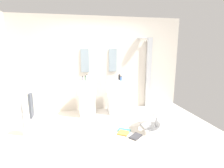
% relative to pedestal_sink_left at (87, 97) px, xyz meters
% --- Properties ---
extents(ground_plane, '(4.80, 3.60, 0.04)m').
position_rel_pedestal_sink_left_xyz_m(ground_plane, '(0.39, -1.18, -0.53)').
color(ground_plane, silver).
extents(rear_partition, '(4.80, 0.10, 2.60)m').
position_rel_pedestal_sink_left_xyz_m(rear_partition, '(0.39, 0.47, 0.79)').
color(rear_partition, beige).
rests_on(rear_partition, ground_plane).
extents(pedestal_sink_left, '(0.52, 0.52, 1.00)m').
position_rel_pedestal_sink_left_xyz_m(pedestal_sink_left, '(0.00, 0.00, 0.00)').
color(pedestal_sink_left, white).
rests_on(pedestal_sink_left, ground_plane).
extents(pedestal_sink_right, '(0.52, 0.52, 1.00)m').
position_rel_pedestal_sink_left_xyz_m(pedestal_sink_right, '(0.78, 0.00, 0.00)').
color(pedestal_sink_right, white).
rests_on(pedestal_sink_right, ground_plane).
extents(vanity_mirror_left, '(0.22, 0.03, 0.63)m').
position_rel_pedestal_sink_left_xyz_m(vanity_mirror_left, '(0.00, 0.40, 0.91)').
color(vanity_mirror_left, '#8C9EA8').
extents(vanity_mirror_right, '(0.22, 0.03, 0.63)m').
position_rel_pedestal_sink_left_xyz_m(vanity_mirror_right, '(0.78, 0.40, 0.91)').
color(vanity_mirror_right, '#8C9EA8').
extents(shower_column, '(0.49, 0.24, 2.05)m').
position_rel_pedestal_sink_left_xyz_m(shower_column, '(1.84, 0.35, 0.57)').
color(shower_column, '#B7BABF').
rests_on(shower_column, ground_plane).
extents(lounge_chair, '(1.04, 1.04, 0.65)m').
position_rel_pedestal_sink_left_xyz_m(lounge_chair, '(1.43, -1.15, -0.16)').
color(lounge_chair, '#B7BABF').
rests_on(lounge_chair, ground_plane).
extents(towel_rack, '(0.37, 0.22, 0.95)m').
position_rel_pedestal_sink_left_xyz_m(towel_rack, '(-1.19, -0.90, 0.12)').
color(towel_rack, '#B7BABF').
rests_on(towel_rack, ground_plane).
extents(area_rug, '(1.16, 0.68, 0.01)m').
position_rel_pedestal_sink_left_xyz_m(area_rug, '(0.91, -1.29, -0.50)').
color(area_rug, beige).
rests_on(area_rug, ground_plane).
extents(magazine_teal, '(0.30, 0.25, 0.03)m').
position_rel_pedestal_sink_left_xyz_m(magazine_teal, '(0.70, -1.13, -0.48)').
color(magazine_teal, teal).
rests_on(magazine_teal, area_rug).
extents(magazine_charcoal, '(0.32, 0.31, 0.03)m').
position_rel_pedestal_sink_left_xyz_m(magazine_charcoal, '(0.86, -1.43, -0.48)').
color(magazine_charcoal, '#38383D').
rests_on(magazine_charcoal, area_rug).
extents(magazine_ochre, '(0.29, 0.28, 0.03)m').
position_rel_pedestal_sink_left_xyz_m(magazine_ochre, '(0.65, -1.24, -0.48)').
color(magazine_ochre, gold).
rests_on(magazine_ochre, area_rug).
extents(coffee_mug, '(0.08, 0.08, 0.10)m').
position_rel_pedestal_sink_left_xyz_m(coffee_mug, '(1.10, -1.39, -0.45)').
color(coffee_mug, white).
rests_on(coffee_mug, area_rug).
extents(soap_bottle_green, '(0.04, 0.04, 0.14)m').
position_rel_pedestal_sink_left_xyz_m(soap_bottle_green, '(-0.01, 0.17, 0.46)').
color(soap_bottle_green, '#59996B').
rests_on(soap_bottle_green, pedestal_sink_left).
extents(soap_bottle_black, '(0.05, 0.05, 0.15)m').
position_rel_pedestal_sink_left_xyz_m(soap_bottle_black, '(0.91, 0.11, 0.46)').
color(soap_bottle_black, black).
rests_on(soap_bottle_black, pedestal_sink_right).
extents(soap_bottle_grey, '(0.05, 0.05, 0.14)m').
position_rel_pedestal_sink_left_xyz_m(soap_bottle_grey, '(-0.09, 0.11, 0.46)').
color(soap_bottle_grey, '#99999E').
rests_on(soap_bottle_grey, pedestal_sink_left).
extents(soap_bottle_blue, '(0.05, 0.05, 0.13)m').
position_rel_pedestal_sink_left_xyz_m(soap_bottle_blue, '(0.92, -0.03, 0.45)').
color(soap_bottle_blue, '#4C72B7').
rests_on(soap_bottle_blue, pedestal_sink_right).
extents(soap_bottle_white, '(0.05, 0.05, 0.18)m').
position_rel_pedestal_sink_left_xyz_m(soap_bottle_white, '(0.03, 0.15, 0.47)').
color(soap_bottle_white, white).
rests_on(soap_bottle_white, pedestal_sink_left).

